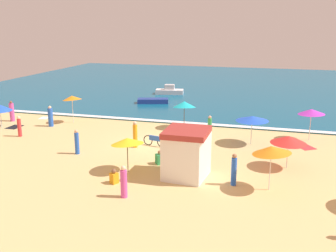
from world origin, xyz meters
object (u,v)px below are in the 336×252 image
object	(u,v)px
beach_umbrella_7	(272,150)
beachgoer_7	(12,112)
beachgoer_4	(19,126)
beachgoer_8	(135,135)
beachgoer_9	(124,182)
beach_umbrella_1	(289,140)
beach_umbrella_4	(311,112)
beach_umbrella_0	(127,141)
beach_umbrella_9	(184,104)
beachgoer_6	(50,117)
beachgoer_5	(114,177)
parked_bicycle	(155,141)
beachgoer_3	(210,129)
lifeguard_cabana	(187,153)
small_boat_1	(153,101)
beach_umbrella_5	(0,108)
beachgoer_2	(234,170)
beachgoer_10	(77,142)
beach_umbrella_3	(72,98)
beach_umbrella_2	(252,118)
small_boat_0	(170,91)
beachgoer_1	(160,158)

from	to	relation	value
beach_umbrella_7	beachgoer_7	size ratio (longest dim) A/B	1.37
beachgoer_4	beachgoer_8	xyz separation A→B (m)	(9.27, -0.12, 0.11)
beachgoer_9	beachgoer_7	bearing A→B (deg)	142.35
beach_umbrella_1	beachgoer_4	distance (m)	19.30
beach_umbrella_1	beach_umbrella_4	xyz separation A→B (m)	(1.62, 6.34, 0.38)
beach_umbrella_0	beach_umbrella_1	world-z (taller)	beach_umbrella_0
beach_umbrella_9	beachgoer_6	world-z (taller)	beach_umbrella_9
beachgoer_5	beachgoer_6	bearing A→B (deg)	135.61
parked_bicycle	beachgoer_3	size ratio (longest dim) A/B	0.96
lifeguard_cabana	beach_umbrella_7	xyz separation A→B (m)	(4.48, -0.59, 0.77)
small_boat_1	beach_umbrella_5	bearing A→B (deg)	-125.86
beachgoer_4	small_boat_1	bearing A→B (deg)	67.69
beachgoer_2	beachgoer_5	world-z (taller)	beachgoer_2
beachgoer_6	beachgoer_7	bearing A→B (deg)	171.35
beachgoer_2	beachgoer_10	world-z (taller)	beachgoer_2
beachgoer_5	beachgoer_10	xyz separation A→B (m)	(-4.25, 3.83, 0.44)
beach_umbrella_3	beachgoer_4	xyz separation A→B (m)	(-1.79, -4.83, -1.38)
beachgoer_9	beach_umbrella_5	bearing A→B (deg)	146.65
beachgoer_6	beachgoer_9	distance (m)	15.54
beachgoer_2	beachgoer_9	size ratio (longest dim) A/B	1.06
beach_umbrella_2	beachgoer_4	xyz separation A→B (m)	(-16.84, -2.78, -1.08)
beachgoer_7	beachgoer_9	xyz separation A→B (m)	(15.12, -11.67, -0.05)
beach_umbrella_4	beachgoer_8	size ratio (longest dim) A/B	1.29
beach_umbrella_5	beachgoer_9	distance (m)	17.55
beachgoer_3	beachgoer_8	xyz separation A→B (m)	(-4.61, -2.92, -0.01)
beach_umbrella_0	beachgoer_7	size ratio (longest dim) A/B	1.47
beach_umbrella_3	beachgoer_5	xyz separation A→B (m)	(8.59, -11.13, -1.80)
beachgoer_2	beachgoer_3	xyz separation A→B (m)	(-2.63, 7.60, 0.05)
beach_umbrella_1	beachgoer_7	world-z (taller)	beach_umbrella_1
beach_umbrella_2	small_boat_1	size ratio (longest dim) A/B	0.91
beach_umbrella_2	small_boat_0	distance (m)	20.33
beach_umbrella_4	parked_bicycle	size ratio (longest dim) A/B	1.31
beach_umbrella_0	beachgoer_3	xyz separation A→B (m)	(3.43, 7.31, -0.94)
beach_umbrella_9	parked_bicycle	size ratio (longest dim) A/B	1.32
beach_umbrella_2	small_boat_1	world-z (taller)	beach_umbrella_2
beach_umbrella_4	beachgoer_5	world-z (taller)	beach_umbrella_4
lifeguard_cabana	beachgoer_5	distance (m)	4.12
beachgoer_1	beachgoer_5	size ratio (longest dim) A/B	1.06
beachgoer_4	beachgoer_7	size ratio (longest dim) A/B	0.88
beach_umbrella_5	beachgoer_6	distance (m)	4.04
beach_umbrella_4	small_boat_0	xyz separation A→B (m)	(-14.76, 15.04, -1.65)
beach_umbrella_3	beachgoer_2	world-z (taller)	beach_umbrella_3
beachgoer_6	small_boat_1	size ratio (longest dim) A/B	0.51
beachgoer_8	beachgoer_3	bearing A→B (deg)	32.30
beachgoer_2	beachgoer_10	distance (m)	10.64
beachgoer_4	beachgoer_6	xyz separation A→B (m)	(0.60, 3.27, 0.02)
beach_umbrella_0	beachgoer_8	size ratio (longest dim) A/B	1.44
beachgoer_3	small_boat_1	world-z (taller)	beachgoer_3
parked_bicycle	beachgoer_1	distance (m)	3.61
beachgoer_7	beachgoer_10	distance (m)	11.62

